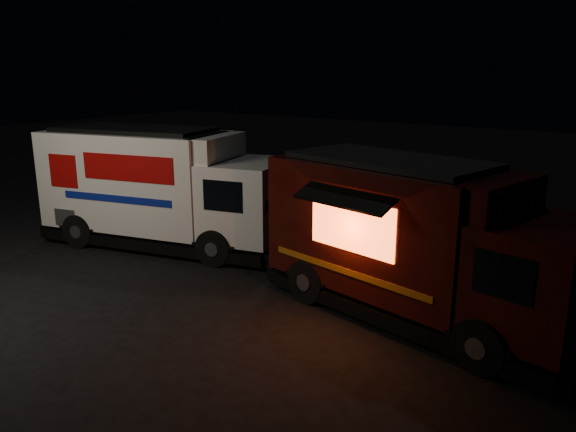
# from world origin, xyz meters

# --- Properties ---
(ground) EXTENTS (80.00, 80.00, 0.00)m
(ground) POSITION_xyz_m (0.00, 0.00, 0.00)
(ground) COLOR black
(ground) RESTS_ON ground
(white_truck) EXTENTS (7.63, 4.10, 3.29)m
(white_truck) POSITION_xyz_m (-2.97, 2.43, 1.65)
(white_truck) COLOR white
(white_truck) RESTS_ON ground
(red_truck) EXTENTS (7.13, 3.83, 3.15)m
(red_truck) POSITION_xyz_m (4.71, 1.94, 1.57)
(red_truck) COLOR black
(red_truck) RESTS_ON ground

